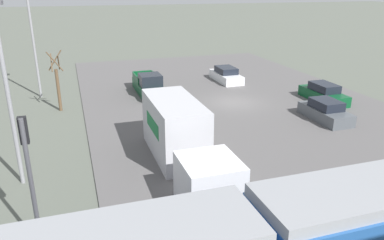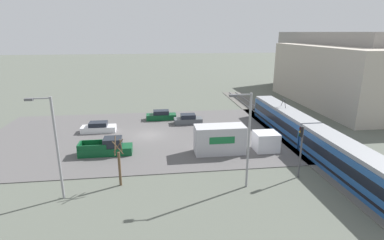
{
  "view_description": "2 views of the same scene",
  "coord_description": "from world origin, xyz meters",
  "px_view_note": "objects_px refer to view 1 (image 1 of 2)",
  "views": [
    {
      "loc": [
        12.33,
        26.86,
        9.18
      ],
      "look_at": [
        6.56,
        9.17,
        2.43
      ],
      "focal_mm": 35.0,
      "sensor_mm": 36.0,
      "label": 1
    },
    {
      "loc": [
        38.56,
        0.83,
        13.4
      ],
      "look_at": [
        4.24,
        5.33,
        3.21
      ],
      "focal_mm": 28.0,
      "sensor_mm": 36.0,
      "label": 2
    }
  ],
  "objects_px": {
    "box_truck": "(181,139)",
    "sedan_car_0": "(323,94)",
    "sedan_car_2": "(226,75)",
    "street_lamp_near_crossing": "(7,84)",
    "traffic_light_pole": "(29,167)",
    "street_lamp_mid_block": "(33,38)",
    "sedan_car_1": "(325,112)",
    "street_tree": "(58,84)",
    "pickup_truck": "(149,86)"
  },
  "relations": [
    {
      "from": "box_truck",
      "to": "street_lamp_near_crossing",
      "type": "xyz_separation_m",
      "value": [
        7.96,
        -0.81,
        3.37
      ]
    },
    {
      "from": "sedan_car_2",
      "to": "street_lamp_mid_block",
      "type": "distance_m",
      "value": 17.91
    },
    {
      "from": "pickup_truck",
      "to": "sedan_car_0",
      "type": "xyz_separation_m",
      "value": [
        -13.3,
        6.54,
        -0.11
      ]
    },
    {
      "from": "box_truck",
      "to": "street_lamp_near_crossing",
      "type": "distance_m",
      "value": 8.68
    },
    {
      "from": "sedan_car_1",
      "to": "street_lamp_near_crossing",
      "type": "xyz_separation_m",
      "value": [
        19.7,
        2.77,
        4.25
      ]
    },
    {
      "from": "sedan_car_1",
      "to": "street_lamp_mid_block",
      "type": "distance_m",
      "value": 23.92
    },
    {
      "from": "sedan_car_2",
      "to": "street_lamp_near_crossing",
      "type": "distance_m",
      "value": 23.75
    },
    {
      "from": "sedan_car_2",
      "to": "box_truck",
      "type": "bearing_deg",
      "value": -120.19
    },
    {
      "from": "sedan_car_0",
      "to": "sedan_car_2",
      "type": "height_order",
      "value": "sedan_car_0"
    },
    {
      "from": "box_truck",
      "to": "sedan_car_0",
      "type": "distance_m",
      "value": 16.36
    },
    {
      "from": "sedan_car_0",
      "to": "street_lamp_mid_block",
      "type": "bearing_deg",
      "value": -22.02
    },
    {
      "from": "pickup_truck",
      "to": "sedan_car_1",
      "type": "height_order",
      "value": "pickup_truck"
    },
    {
      "from": "sedan_car_2",
      "to": "traffic_light_pole",
      "type": "height_order",
      "value": "traffic_light_pole"
    },
    {
      "from": "box_truck",
      "to": "sedan_car_0",
      "type": "xyz_separation_m",
      "value": [
        -14.5,
        -7.53,
        -0.87
      ]
    },
    {
      "from": "sedan_car_2",
      "to": "street_lamp_near_crossing",
      "type": "bearing_deg",
      "value": -138.35
    },
    {
      "from": "sedan_car_1",
      "to": "sedan_car_2",
      "type": "height_order",
      "value": "sedan_car_1"
    },
    {
      "from": "street_lamp_near_crossing",
      "to": "box_truck",
      "type": "bearing_deg",
      "value": 174.19
    },
    {
      "from": "pickup_truck",
      "to": "street_tree",
      "type": "distance_m",
      "value": 7.85
    },
    {
      "from": "sedan_car_1",
      "to": "street_tree",
      "type": "xyz_separation_m",
      "value": [
        17.97,
        -8.29,
        1.42
      ]
    },
    {
      "from": "box_truck",
      "to": "street_lamp_near_crossing",
      "type": "height_order",
      "value": "street_lamp_near_crossing"
    },
    {
      "from": "box_truck",
      "to": "pickup_truck",
      "type": "distance_m",
      "value": 14.14
    },
    {
      "from": "pickup_truck",
      "to": "street_lamp_near_crossing",
      "type": "xyz_separation_m",
      "value": [
        9.16,
        13.26,
        4.13
      ]
    },
    {
      "from": "street_lamp_mid_block",
      "to": "street_tree",
      "type": "bearing_deg",
      "value": 109.28
    },
    {
      "from": "pickup_truck",
      "to": "sedan_car_0",
      "type": "distance_m",
      "value": 14.82
    },
    {
      "from": "sedan_car_2",
      "to": "traffic_light_pole",
      "type": "bearing_deg",
      "value": -127.7
    },
    {
      "from": "box_truck",
      "to": "street_lamp_mid_block",
      "type": "xyz_separation_m",
      "value": [
        7.87,
        -16.57,
        3.43
      ]
    },
    {
      "from": "sedan_car_0",
      "to": "sedan_car_2",
      "type": "distance_m",
      "value": 10.13
    },
    {
      "from": "sedan_car_0",
      "to": "sedan_car_1",
      "type": "relative_size",
      "value": 1.11
    },
    {
      "from": "pickup_truck",
      "to": "street_lamp_mid_block",
      "type": "relative_size",
      "value": 0.67
    },
    {
      "from": "sedan_car_0",
      "to": "traffic_light_pole",
      "type": "bearing_deg",
      "value": 30.04
    },
    {
      "from": "sedan_car_2",
      "to": "street_lamp_mid_block",
      "type": "height_order",
      "value": "street_lamp_mid_block"
    },
    {
      "from": "street_lamp_mid_block",
      "to": "sedan_car_1",
      "type": "bearing_deg",
      "value": 146.47
    },
    {
      "from": "box_truck",
      "to": "traffic_light_pole",
      "type": "bearing_deg",
      "value": 35.13
    },
    {
      "from": "sedan_car_1",
      "to": "street_lamp_near_crossing",
      "type": "height_order",
      "value": "street_lamp_near_crossing"
    },
    {
      "from": "sedan_car_1",
      "to": "street_tree",
      "type": "bearing_deg",
      "value": -24.76
    },
    {
      "from": "sedan_car_0",
      "to": "sedan_car_2",
      "type": "xyz_separation_m",
      "value": [
        4.99,
        -8.81,
        -0.03
      ]
    },
    {
      "from": "sedan_car_2",
      "to": "street_lamp_mid_block",
      "type": "xyz_separation_m",
      "value": [
        17.37,
        -0.24,
        4.33
      ]
    },
    {
      "from": "sedan_car_0",
      "to": "sedan_car_1",
      "type": "bearing_deg",
      "value": 55.14
    },
    {
      "from": "pickup_truck",
      "to": "traffic_light_pole",
      "type": "relative_size",
      "value": 1.15
    },
    {
      "from": "street_tree",
      "to": "street_lamp_near_crossing",
      "type": "relative_size",
      "value": 0.54
    },
    {
      "from": "sedan_car_2",
      "to": "street_tree",
      "type": "relative_size",
      "value": 1.01
    },
    {
      "from": "sedan_car_1",
      "to": "box_truck",
      "type": "bearing_deg",
      "value": 16.94
    },
    {
      "from": "street_lamp_near_crossing",
      "to": "sedan_car_2",
      "type": "bearing_deg",
      "value": -138.35
    },
    {
      "from": "box_truck",
      "to": "pickup_truck",
      "type": "height_order",
      "value": "box_truck"
    },
    {
      "from": "sedan_car_2",
      "to": "sedan_car_0",
      "type": "bearing_deg",
      "value": -60.46
    },
    {
      "from": "pickup_truck",
      "to": "street_lamp_near_crossing",
      "type": "relative_size",
      "value": 0.68
    },
    {
      "from": "street_lamp_near_crossing",
      "to": "street_lamp_mid_block",
      "type": "xyz_separation_m",
      "value": [
        -0.09,
        -15.76,
        0.06
      ]
    },
    {
      "from": "box_truck",
      "to": "sedan_car_0",
      "type": "height_order",
      "value": "box_truck"
    },
    {
      "from": "sedan_car_1",
      "to": "sedan_car_2",
      "type": "relative_size",
      "value": 0.9
    },
    {
      "from": "street_tree",
      "to": "box_truck",
      "type": "bearing_deg",
      "value": 117.68
    }
  ]
}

